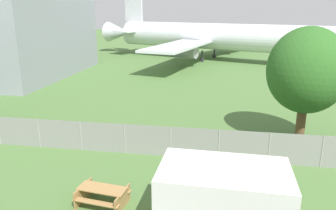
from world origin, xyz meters
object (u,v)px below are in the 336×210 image
portable_cabin (223,204)px  airplane (217,37)px  tree_near_hangar (307,71)px  picnic_bench_near_cabin (102,194)px

portable_cabin → airplane: bearing=93.4°
airplane → tree_near_hangar: airplane is taller
picnic_bench_near_cabin → tree_near_hangar: size_ratio=0.31×
airplane → picnic_bench_near_cabin: 40.45m
picnic_bench_near_cabin → tree_near_hangar: tree_near_hangar is taller
tree_near_hangar → airplane: bearing=100.4°
airplane → picnic_bench_near_cabin: size_ratio=19.33×
portable_cabin → picnic_bench_near_cabin: 5.00m
tree_near_hangar → portable_cabin: bearing=-115.4°
airplane → tree_near_hangar: size_ratio=6.05×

